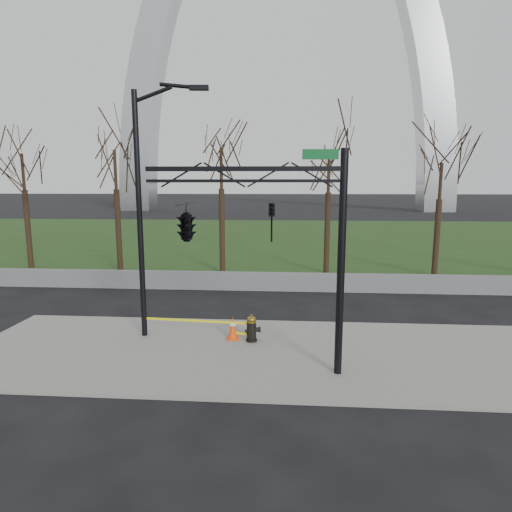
# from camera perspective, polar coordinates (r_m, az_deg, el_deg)

# --- Properties ---
(ground) EXTENTS (500.00, 500.00, 0.00)m
(ground) POSITION_cam_1_polar(r_m,az_deg,el_deg) (13.36, 0.55, -12.96)
(ground) COLOR black
(ground) RESTS_ON ground
(sidewalk) EXTENTS (18.00, 6.00, 0.10)m
(sidewalk) POSITION_cam_1_polar(r_m,az_deg,el_deg) (13.35, 0.55, -12.76)
(sidewalk) COLOR slate
(sidewalk) RESTS_ON ground
(grass_strip) EXTENTS (120.00, 40.00, 0.06)m
(grass_strip) POSITION_cam_1_polar(r_m,az_deg,el_deg) (42.64, 3.10, 2.58)
(grass_strip) COLOR #223914
(grass_strip) RESTS_ON ground
(guardrail) EXTENTS (60.00, 0.30, 0.90)m
(guardrail) POSITION_cam_1_polar(r_m,az_deg,el_deg) (20.87, 1.94, -3.43)
(guardrail) COLOR #59595B
(guardrail) RESTS_ON ground
(gateway_arch) EXTENTS (66.00, 6.00, 65.00)m
(gateway_arch) POSITION_cam_1_polar(r_m,az_deg,el_deg) (91.54, 3.91, 26.81)
(gateway_arch) COLOR #B5B8BC
(gateway_arch) RESTS_ON ground
(tree_row) EXTENTS (40.11, 4.00, 7.63)m
(tree_row) POSITION_cam_1_polar(r_m,az_deg,el_deg) (24.65, -4.55, 6.42)
(tree_row) COLOR black
(tree_row) RESTS_ON ground
(fire_hydrant) EXTENTS (0.56, 0.36, 0.90)m
(fire_hydrant) POSITION_cam_1_polar(r_m,az_deg,el_deg) (13.98, -0.55, -9.69)
(fire_hydrant) COLOR black
(fire_hydrant) RESTS_ON sidewalk
(traffic_cone) EXTENTS (0.47, 0.47, 0.74)m
(traffic_cone) POSITION_cam_1_polar(r_m,az_deg,el_deg) (14.19, -3.14, -9.59)
(traffic_cone) COLOR #EB440C
(traffic_cone) RESTS_ON sidewalk
(street_light) EXTENTS (2.39, 0.37, 8.21)m
(street_light) POSITION_cam_1_polar(r_m,az_deg,el_deg) (14.21, -14.50, 7.53)
(street_light) COLOR black
(street_light) RESTS_ON ground
(traffic_signal_mast) EXTENTS (5.10, 2.50, 6.00)m
(traffic_signal_mast) POSITION_cam_1_polar(r_m,az_deg,el_deg) (11.05, -5.39, 4.49)
(traffic_signal_mast) COLOR black
(traffic_signal_mast) RESTS_ON ground
(caution_tape) EXTENTS (3.64, 0.30, 0.45)m
(caution_tape) POSITION_cam_1_polar(r_m,az_deg,el_deg) (14.28, -7.02, -8.84)
(caution_tape) COLOR yellow
(caution_tape) RESTS_ON ground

